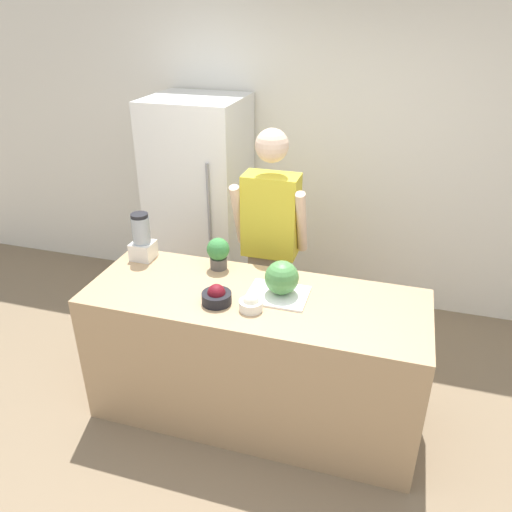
{
  "coord_description": "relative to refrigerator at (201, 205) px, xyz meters",
  "views": [
    {
      "loc": [
        0.75,
        -2.09,
        2.51
      ],
      "look_at": [
        0.0,
        0.42,
        1.17
      ],
      "focal_mm": 35.0,
      "sensor_mm": 36.0,
      "label": 1
    }
  ],
  "objects": [
    {
      "name": "refrigerator",
      "position": [
        0.0,
        0.0,
        0.0
      ],
      "size": [
        0.76,
        0.75,
        1.84
      ],
      "color": "white",
      "rests_on": "ground_plane"
    },
    {
      "name": "blender",
      "position": [
        0.01,
        -1.05,
        0.15
      ],
      "size": [
        0.15,
        0.15,
        0.33
      ],
      "color": "silver",
      "rests_on": "counter_island"
    },
    {
      "name": "bowl_cherries",
      "position": [
        0.7,
        -1.44,
        0.05
      ],
      "size": [
        0.18,
        0.18,
        0.12
      ],
      "color": "black",
      "rests_on": "counter_island"
    },
    {
      "name": "counter_island",
      "position": [
        0.88,
        -1.3,
        -0.46
      ],
      "size": [
        2.08,
        0.77,
        0.92
      ],
      "color": "tan",
      "rests_on": "ground_plane"
    },
    {
      "name": "cutting_board",
      "position": [
        1.02,
        -1.26,
        0.01
      ],
      "size": [
        0.36,
        0.29,
        0.01
      ],
      "color": "white",
      "rests_on": "counter_island"
    },
    {
      "name": "watermelon",
      "position": [
        1.04,
        -1.24,
        0.12
      ],
      "size": [
        0.21,
        0.21,
        0.21
      ],
      "color": "#4C8C47",
      "rests_on": "cutting_board"
    },
    {
      "name": "potted_plant",
      "position": [
        0.55,
        -1.03,
        0.12
      ],
      "size": [
        0.15,
        0.15,
        0.22
      ],
      "color": "#514C47",
      "rests_on": "counter_island"
    },
    {
      "name": "ground_plane",
      "position": [
        0.88,
        -1.69,
        -0.92
      ],
      "size": [
        14.0,
        14.0,
        0.0
      ],
      "primitive_type": "plane",
      "color": "#7F6B51"
    },
    {
      "name": "wall_back",
      "position": [
        0.88,
        0.41,
        0.38
      ],
      "size": [
        8.0,
        0.06,
        2.6
      ],
      "color": "white",
      "rests_on": "ground_plane"
    },
    {
      "name": "person",
      "position": [
        0.79,
        -0.58,
        0.0
      ],
      "size": [
        0.53,
        0.27,
        1.77
      ],
      "color": "gray",
      "rests_on": "ground_plane"
    },
    {
      "name": "bowl_cream",
      "position": [
        0.91,
        -1.46,
        0.04
      ],
      "size": [
        0.14,
        0.14,
        0.11
      ],
      "color": "white",
      "rests_on": "counter_island"
    }
  ]
}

